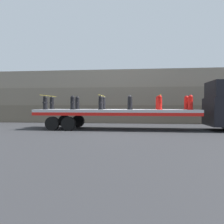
# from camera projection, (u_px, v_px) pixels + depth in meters

# --- Properties ---
(ground_plane) EXTENTS (120.00, 120.00, 0.00)m
(ground_plane) POSITION_uv_depth(u_px,v_px,m) (116.00, 129.00, 14.69)
(ground_plane) COLOR #2D2D30
(rock_cliff) EXTENTS (60.00, 3.30, 4.87)m
(rock_cliff) POSITION_uv_depth(u_px,v_px,m) (122.00, 97.00, 21.06)
(rock_cliff) COLOR #665B4C
(rock_cliff) RESTS_ON ground_plane
(flatbed_trailer) EXTENTS (10.61, 2.68, 1.34)m
(flatbed_trailer) POSITION_uv_depth(u_px,v_px,m) (108.00, 113.00, 14.71)
(flatbed_trailer) COLOR #B2B2B7
(flatbed_trailer) RESTS_ON ground_plane
(fire_hydrant_black_near_0) EXTENTS (0.36, 0.60, 0.92)m
(fire_hydrant_black_near_0) POSITION_uv_depth(u_px,v_px,m) (45.00, 103.00, 14.60)
(fire_hydrant_black_near_0) COLOR black
(fire_hydrant_black_near_0) RESTS_ON flatbed_trailer
(fire_hydrant_black_far_0) EXTENTS (0.36, 0.60, 0.92)m
(fire_hydrant_black_far_0) POSITION_uv_depth(u_px,v_px,m) (52.00, 103.00, 15.73)
(fire_hydrant_black_far_0) COLOR black
(fire_hydrant_black_far_0) RESTS_ON flatbed_trailer
(fire_hydrant_black_near_1) EXTENTS (0.36, 0.60, 0.92)m
(fire_hydrant_black_near_1) POSITION_uv_depth(u_px,v_px,m) (73.00, 103.00, 14.39)
(fire_hydrant_black_near_1) COLOR black
(fire_hydrant_black_near_1) RESTS_ON flatbed_trailer
(fire_hydrant_black_far_1) EXTENTS (0.36, 0.60, 0.92)m
(fire_hydrant_black_far_1) POSITION_uv_depth(u_px,v_px,m) (77.00, 103.00, 15.52)
(fire_hydrant_black_far_1) COLOR black
(fire_hydrant_black_far_1) RESTS_ON flatbed_trailer
(fire_hydrant_black_near_2) EXTENTS (0.36, 0.60, 0.92)m
(fire_hydrant_black_near_2) POSITION_uv_depth(u_px,v_px,m) (101.00, 103.00, 14.17)
(fire_hydrant_black_near_2) COLOR black
(fire_hydrant_black_near_2) RESTS_ON flatbed_trailer
(fire_hydrant_black_far_2) EXTENTS (0.36, 0.60, 0.92)m
(fire_hydrant_black_far_2) POSITION_uv_depth(u_px,v_px,m) (103.00, 103.00, 15.30)
(fire_hydrant_black_far_2) COLOR black
(fire_hydrant_black_far_2) RESTS_ON flatbed_trailer
(fire_hydrant_black_near_3) EXTENTS (0.36, 0.60, 0.92)m
(fire_hydrant_black_near_3) POSITION_uv_depth(u_px,v_px,m) (130.00, 103.00, 13.96)
(fire_hydrant_black_near_3) COLOR black
(fire_hydrant_black_near_3) RESTS_ON flatbed_trailer
(fire_hydrant_black_far_3) EXTENTS (0.36, 0.60, 0.92)m
(fire_hydrant_black_far_3) POSITION_uv_depth(u_px,v_px,m) (130.00, 103.00, 15.09)
(fire_hydrant_black_far_3) COLOR black
(fire_hydrant_black_far_3) RESTS_ON flatbed_trailer
(fire_hydrant_red_near_4) EXTENTS (0.36, 0.60, 0.92)m
(fire_hydrant_red_near_4) POSITION_uv_depth(u_px,v_px,m) (160.00, 103.00, 13.75)
(fire_hydrant_red_near_4) COLOR red
(fire_hydrant_red_near_4) RESTS_ON flatbed_trailer
(fire_hydrant_red_far_4) EXTENTS (0.36, 0.60, 0.92)m
(fire_hydrant_red_far_4) POSITION_uv_depth(u_px,v_px,m) (158.00, 103.00, 14.88)
(fire_hydrant_red_far_4) COLOR red
(fire_hydrant_red_far_4) RESTS_ON flatbed_trailer
(fire_hydrant_red_near_5) EXTENTS (0.36, 0.60, 0.92)m
(fire_hydrant_red_near_5) POSITION_uv_depth(u_px,v_px,m) (190.00, 102.00, 13.54)
(fire_hydrant_red_near_5) COLOR red
(fire_hydrant_red_near_5) RESTS_ON flatbed_trailer
(fire_hydrant_red_far_5) EXTENTS (0.36, 0.60, 0.92)m
(fire_hydrant_red_far_5) POSITION_uv_depth(u_px,v_px,m) (186.00, 103.00, 14.67)
(fire_hydrant_red_far_5) COLOR red
(fire_hydrant_red_far_5) RESTS_ON flatbed_trailer
(cargo_strap_rear) EXTENTS (0.05, 2.78, 0.01)m
(cargo_strap_rear) POSITION_uv_depth(u_px,v_px,m) (49.00, 96.00, 15.15)
(cargo_strap_rear) COLOR yellow
(cargo_strap_rear) RESTS_ON fire_hydrant_black_near_0
(cargo_strap_middle) EXTENTS (0.05, 2.78, 0.01)m
(cargo_strap_middle) POSITION_uv_depth(u_px,v_px,m) (102.00, 96.00, 14.73)
(cargo_strap_middle) COLOR yellow
(cargo_strap_middle) RESTS_ON fire_hydrant_black_near_2
(cargo_strap_front) EXTENTS (0.05, 2.78, 0.01)m
(cargo_strap_front) POSITION_uv_depth(u_px,v_px,m) (159.00, 95.00, 14.30)
(cargo_strap_front) COLOR yellow
(cargo_strap_front) RESTS_ON fire_hydrant_red_near_4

